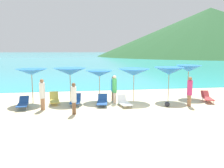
% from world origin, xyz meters
% --- Properties ---
extents(ground_plane, '(50.00, 100.00, 0.30)m').
position_xyz_m(ground_plane, '(0.00, 10.00, -0.15)').
color(ground_plane, beige).
extents(ocean_water, '(650.00, 440.00, 0.02)m').
position_xyz_m(ocean_water, '(0.00, 226.45, 0.01)').
color(ocean_water, '#2DADBC').
rests_on(ocean_water, ground_plane).
extents(headland_hill, '(137.23, 137.23, 29.01)m').
position_xyz_m(headland_hill, '(77.10, 119.04, 14.51)').
color(headland_hill, '#235128').
rests_on(headland_hill, ground_plane).
extents(umbrella_0, '(2.08, 2.08, 2.29)m').
position_xyz_m(umbrella_0, '(-5.77, 2.44, 2.09)').
color(umbrella_0, '#9E7F59').
rests_on(umbrella_0, ground_plane).
extents(umbrella_1, '(2.27, 2.27, 2.30)m').
position_xyz_m(umbrella_1, '(-3.28, 2.57, 2.07)').
color(umbrella_1, '#9E7F59').
rests_on(umbrella_1, ground_plane).
extents(umbrella_2, '(2.08, 2.08, 2.12)m').
position_xyz_m(umbrella_2, '(-1.27, 2.59, 1.90)').
color(umbrella_2, '#9E7F59').
rests_on(umbrella_2, ground_plane).
extents(umbrella_3, '(2.32, 2.32, 2.24)m').
position_xyz_m(umbrella_3, '(1.06, 2.11, 2.00)').
color(umbrella_3, '#9E7F59').
rests_on(umbrella_3, ground_plane).
extents(umbrella_4, '(2.25, 2.25, 2.33)m').
position_xyz_m(umbrella_4, '(3.51, 1.88, 2.07)').
color(umbrella_4, '#9E7F59').
rests_on(umbrella_4, ground_plane).
extents(umbrella_5, '(1.91, 1.91, 2.40)m').
position_xyz_m(umbrella_5, '(5.38, 2.72, 2.16)').
color(umbrella_5, '#9E7F59').
rests_on(umbrella_5, ground_plane).
extents(lounge_chair_0, '(0.85, 1.70, 0.62)m').
position_xyz_m(lounge_chair_0, '(-1.24, 1.10, 0.27)').
color(lounge_chair_0, '#1E478C').
rests_on(lounge_chair_0, ground_plane).
extents(lounge_chair_1, '(0.72, 1.62, 0.63)m').
position_xyz_m(lounge_chair_1, '(-6.10, 1.05, 0.31)').
color(lounge_chair_1, '#1E478C').
rests_on(lounge_chair_1, ground_plane).
extents(lounge_chair_2, '(0.95, 1.71, 0.66)m').
position_xyz_m(lounge_chair_2, '(5.98, 1.05, 0.31)').
color(lounge_chair_2, '#A53333').
rests_on(lounge_chair_2, ground_plane).
extents(lounge_chair_3, '(0.76, 1.44, 0.73)m').
position_xyz_m(lounge_chair_3, '(-4.32, 1.95, 0.29)').
color(lounge_chair_3, '#D8BF4C').
rests_on(lounge_chair_3, ground_plane).
extents(lounge_chair_4, '(0.83, 1.44, 0.64)m').
position_xyz_m(lounge_chair_4, '(0.10, 0.65, 0.26)').
color(lounge_chair_4, white).
rests_on(lounge_chair_4, ground_plane).
extents(lounge_chair_5, '(0.73, 1.65, 0.64)m').
position_xyz_m(lounge_chair_5, '(-2.93, 1.42, 0.30)').
color(lounge_chair_5, '#1E478C').
rests_on(lounge_chair_5, ground_plane).
extents(beachgoer_0, '(0.30, 0.30, 1.87)m').
position_xyz_m(beachgoer_0, '(-0.37, 1.60, 1.01)').
color(beachgoer_0, beige).
rests_on(beachgoer_0, ground_plane).
extents(beachgoer_1, '(0.32, 0.32, 1.72)m').
position_xyz_m(beachgoer_1, '(-0.33, 2.35, 0.91)').
color(beachgoer_1, brown).
rests_on(beachgoer_1, ground_plane).
extents(beachgoer_2, '(0.29, 0.29, 1.75)m').
position_xyz_m(beachgoer_2, '(-3.00, -0.75, 0.95)').
color(beachgoer_2, brown).
rests_on(beachgoer_2, ground_plane).
extents(beachgoer_3, '(0.33, 0.33, 1.85)m').
position_xyz_m(beachgoer_3, '(-4.84, 0.47, 0.98)').
color(beachgoer_3, '#A3704C').
rests_on(beachgoer_3, ground_plane).
extents(beachgoer_4, '(0.32, 0.32, 1.87)m').
position_xyz_m(beachgoer_4, '(4.14, 0.02, 1.00)').
color(beachgoer_4, '#A3704C').
rests_on(beachgoer_4, ground_plane).
extents(beach_ball, '(0.32, 0.32, 0.32)m').
position_xyz_m(beach_ball, '(2.73, 0.11, 0.16)').
color(beach_ball, '#26262D').
rests_on(beach_ball, ground_plane).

